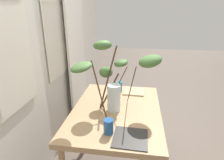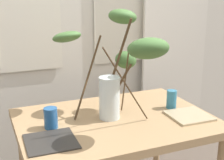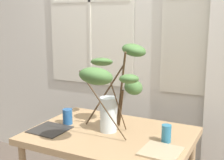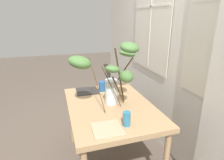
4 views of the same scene
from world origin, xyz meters
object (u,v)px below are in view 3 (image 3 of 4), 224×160
object	(u,v)px
drinking_glass_blue_right	(166,133)
plate_square_left	(50,129)
vase_with_branches	(113,84)
drinking_glass_blue_left	(68,116)
plate_square_right	(161,151)
dining_table	(111,142)

from	to	relation	value
drinking_glass_blue_right	plate_square_left	size ratio (longest dim) A/B	0.47
vase_with_branches	drinking_glass_blue_left	world-z (taller)	vase_with_branches
drinking_glass_blue_left	drinking_glass_blue_right	bearing A→B (deg)	0.31
drinking_glass_blue_left	plate_square_left	size ratio (longest dim) A/B	0.46
plate_square_left	plate_square_right	distance (m)	0.88
vase_with_branches	drinking_glass_blue_right	bearing A→B (deg)	3.17
dining_table	drinking_glass_blue_right	distance (m)	0.44
dining_table	drinking_glass_blue_left	bearing A→B (deg)	177.70
plate_square_right	dining_table	bearing A→B (deg)	160.63
drinking_glass_blue_left	plate_square_left	bearing A→B (deg)	-103.34
drinking_glass_blue_left	plate_square_right	bearing A→B (deg)	-11.51
vase_with_branches	plate_square_left	distance (m)	0.62
vase_with_branches	drinking_glass_blue_right	xyz separation A→B (m)	(0.40, 0.02, -0.31)
dining_table	vase_with_branches	xyz separation A→B (m)	(0.02, -0.00, 0.45)
plate_square_left	drinking_glass_blue_right	bearing A→B (deg)	11.89
vase_with_branches	plate_square_left	xyz separation A→B (m)	(-0.46, -0.16, -0.37)
drinking_glass_blue_right	plate_square_right	bearing A→B (deg)	-83.76
vase_with_branches	plate_square_right	bearing A→B (deg)	-20.08
drinking_glass_blue_right	plate_square_left	world-z (taller)	drinking_glass_blue_right
drinking_glass_blue_right	plate_square_right	xyz separation A→B (m)	(0.02, -0.18, -0.06)
drinking_glass_blue_left	drinking_glass_blue_right	distance (m)	0.82
dining_table	drinking_glass_blue_left	distance (m)	0.42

